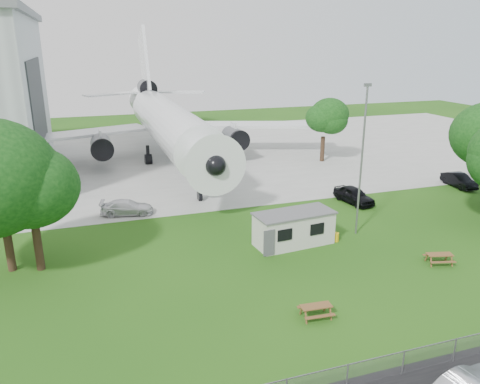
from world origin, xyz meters
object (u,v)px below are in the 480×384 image
object	(u,v)px
airliner	(167,121)
picnic_west	(315,317)
site_cabin	(294,228)
picnic_east	(438,264)

from	to	relation	value
airliner	picnic_west	xyz separation A→B (m)	(1.34, -39.71, -5.27)
site_cabin	picnic_west	size ratio (longest dim) A/B	3.81
site_cabin	picnic_west	world-z (taller)	site_cabin
airliner	site_cabin	bearing A→B (deg)	-81.58
airliner	site_cabin	distance (m)	30.53
picnic_west	airliner	bearing A→B (deg)	96.10
airliner	picnic_east	world-z (taller)	airliner
airliner	picnic_west	distance (m)	40.08
picnic_west	picnic_east	bearing A→B (deg)	20.42
site_cabin	picnic_west	distance (m)	10.33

